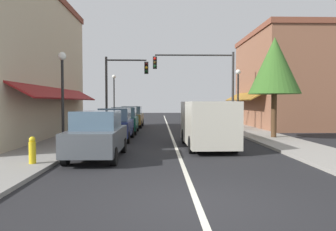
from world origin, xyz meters
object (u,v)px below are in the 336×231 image
at_px(traffic_signal_mast_arm, 205,76).
at_px(parked_car_nearest_left, 97,135).
at_px(street_lamp_left_near, 62,83).
at_px(tree_right_near, 275,66).
at_px(van_in_lane, 207,123).
at_px(street_lamp_right_mid, 238,89).
at_px(parked_car_third_left, 124,120).
at_px(fire_hydrant, 32,150).
at_px(street_lamp_left_far, 114,91).
at_px(parked_car_far_left, 132,117).
at_px(traffic_signal_left_corner, 121,81).
at_px(parked_car_second_left, 115,124).

bearing_deg(traffic_signal_mast_arm, parked_car_nearest_left, -115.25).
relative_size(street_lamp_left_near, tree_right_near, 0.75).
height_order(van_in_lane, tree_right_near, tree_right_near).
distance_m(street_lamp_right_mid, tree_right_near, 4.92).
distance_m(parked_car_nearest_left, traffic_signal_mast_arm, 13.82).
bearing_deg(street_lamp_right_mid, parked_car_third_left, -173.21).
height_order(traffic_signal_mast_arm, street_lamp_left_near, traffic_signal_mast_arm).
height_order(traffic_signal_mast_arm, fire_hydrant, traffic_signal_mast_arm).
xyz_separation_m(van_in_lane, street_lamp_left_far, (-6.33, 15.02, 1.99)).
bearing_deg(traffic_signal_mast_arm, parked_car_far_left, 153.24).
bearing_deg(parked_car_third_left, street_lamp_left_near, -106.11).
height_order(traffic_signal_left_corner, tree_right_near, tree_right_near).
bearing_deg(tree_right_near, parked_car_second_left, -177.97).
relative_size(parked_car_third_left, parked_car_far_left, 1.00).
xyz_separation_m(parked_car_second_left, street_lamp_left_far, (-1.76, 12.08, 2.26)).
relative_size(parked_car_nearest_left, van_in_lane, 0.79).
relative_size(parked_car_far_left, van_in_lane, 0.79).
xyz_separation_m(parked_car_third_left, parked_car_far_left, (0.06, 5.29, 0.00)).
bearing_deg(traffic_signal_left_corner, street_lamp_left_near, -97.56).
relative_size(parked_car_nearest_left, fire_hydrant, 4.73).
distance_m(van_in_lane, traffic_signal_left_corner, 11.47).
bearing_deg(van_in_lane, parked_car_nearest_left, -149.49).
bearing_deg(parked_car_second_left, street_lamp_right_mid, 32.24).
height_order(van_in_lane, fire_hydrant, van_in_lane).
xyz_separation_m(parked_car_far_left, fire_hydrant, (-1.78, -16.56, -0.33)).
height_order(street_lamp_right_mid, street_lamp_left_far, street_lamp_left_far).
bearing_deg(parked_car_third_left, tree_right_near, -24.24).
relative_size(street_lamp_right_mid, street_lamp_left_far, 0.95).
height_order(parked_car_nearest_left, street_lamp_left_far, street_lamp_left_far).
height_order(street_lamp_left_near, street_lamp_left_far, street_lamp_left_far).
xyz_separation_m(parked_car_nearest_left, fire_hydrant, (-1.79, -1.51, -0.33)).
bearing_deg(street_lamp_left_near, street_lamp_left_far, 89.48).
distance_m(parked_car_nearest_left, street_lamp_right_mid, 13.46).
bearing_deg(parked_car_nearest_left, street_lamp_right_mid, 54.04).
bearing_deg(traffic_signal_left_corner, traffic_signal_mast_arm, -4.66).
height_order(parked_car_far_left, van_in_lane, van_in_lane).
bearing_deg(traffic_signal_left_corner, fire_hydrant, -94.53).
relative_size(parked_car_second_left, tree_right_near, 0.72).
relative_size(parked_car_second_left, fire_hydrant, 4.71).
xyz_separation_m(traffic_signal_left_corner, street_lamp_left_far, (-1.21, 5.08, -0.55)).
relative_size(parked_car_third_left, street_lamp_left_far, 0.89).
height_order(parked_car_nearest_left, parked_car_far_left, same).
bearing_deg(traffic_signal_left_corner, parked_car_nearest_left, -87.02).
distance_m(traffic_signal_left_corner, street_lamp_left_far, 5.25).
relative_size(van_in_lane, street_lamp_right_mid, 1.18).
bearing_deg(street_lamp_right_mid, street_lamp_left_near, -140.37).
bearing_deg(street_lamp_left_near, parked_car_far_left, 80.90).
bearing_deg(fire_hydrant, van_in_lane, 34.20).
bearing_deg(parked_car_far_left, traffic_signal_mast_arm, -26.38).
relative_size(parked_car_third_left, traffic_signal_left_corner, 0.74).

